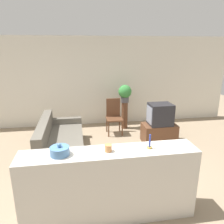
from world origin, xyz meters
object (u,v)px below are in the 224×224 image
Objects in this scene: couch at (60,142)px; television at (160,114)px; wooden_chair at (114,115)px; decorative_bowl at (60,151)px; potted_plant at (125,93)px.

couch is 2.55m from television.
couch is at bearing -144.02° from wooden_chair.
couch is at bearing 95.10° from decorative_bowl.
decorative_bowl reaches higher than wooden_chair.
couch is 1.99× the size of wooden_chair.
decorative_bowl is at bearing -84.90° from couch.
couch is at bearing -143.13° from potted_plant.
television is at bearing 45.92° from decorative_bowl.
couch is 1.81m from wooden_chair.
wooden_chair is at bearing 35.98° from couch.
television is at bearing -59.73° from potted_plant.
potted_plant is (0.38, 0.32, 0.57)m from wooden_chair.
potted_plant reaches higher than couch.
couch is at bearing -174.49° from television.
potted_plant is at bearing 64.95° from decorative_bowl.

